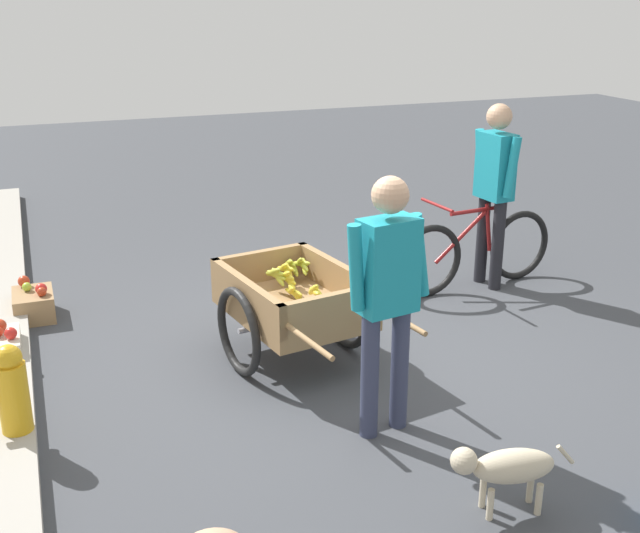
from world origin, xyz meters
TOP-DOWN VIEW (x-y plane):
  - ground_plane at (0.00, 0.00)m, footprint 24.00×24.00m
  - fruit_cart at (0.23, 0.25)m, footprint 1.76×1.06m
  - vendor_person at (-0.90, 0.06)m, footprint 0.26×0.57m
  - bicycle at (1.04, -1.76)m, footprint 0.46×1.66m
  - cyclist_person at (1.06, -1.91)m, footprint 0.52×0.23m
  - dog at (-1.86, -0.18)m, footprint 0.26×0.67m
  - fire_hydrant at (-0.32, 2.17)m, footprint 0.25×0.25m
  - apple_crate at (1.73, 2.02)m, footprint 0.44×0.32m

SIDE VIEW (x-z plane):
  - ground_plane at x=0.00m, z-range 0.00..0.00m
  - apple_crate at x=1.73m, z-range -0.04..0.28m
  - dog at x=-1.86m, z-range 0.07..0.47m
  - fire_hydrant at x=-0.32m, z-range 0.00..0.67m
  - bicycle at x=1.04m, z-range -0.07..0.78m
  - fruit_cart at x=0.23m, z-range 0.07..0.80m
  - vendor_person at x=-0.90m, z-range 0.16..1.76m
  - cyclist_person at x=1.06m, z-range 0.17..1.82m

